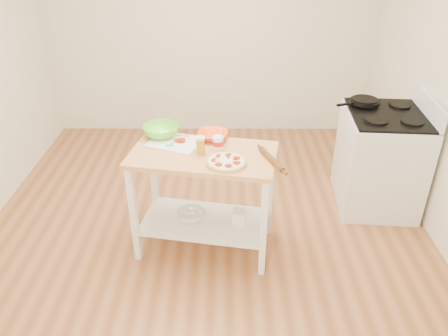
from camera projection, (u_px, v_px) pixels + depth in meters
name	position (u px, v px, depth m)	size (l,w,h in m)	color
room_shell	(202.00, 89.00, 3.26)	(4.04, 4.54, 2.74)	#9F643A
prep_island	(204.00, 181.00, 3.46)	(1.20, 0.79, 0.90)	tan
gas_stove	(380.00, 159.00, 4.14)	(0.76, 0.86, 1.11)	white
skillet	(364.00, 102.00, 4.07)	(0.42, 0.28, 0.03)	black
pizza	(226.00, 162.00, 3.18)	(0.30, 0.30, 0.05)	#E1B760
cutting_board	(175.00, 142.00, 3.49)	(0.48, 0.42, 0.04)	white
spatula	(174.00, 143.00, 3.44)	(0.13, 0.11, 0.01)	#3FB3B1
knife	(168.00, 135.00, 3.57)	(0.27, 0.04, 0.01)	silver
orange_bowl	(213.00, 135.00, 3.54)	(0.25, 0.25, 0.06)	#FB5118
green_bowl	(161.00, 131.00, 3.57)	(0.29, 0.29, 0.09)	#69D633
beer_pint	(201.00, 145.00, 3.29)	(0.07, 0.07, 0.14)	#B97F1A
yogurt_tub	(218.00, 143.00, 3.37)	(0.09, 0.09, 0.19)	white
rolling_pin	(271.00, 159.00, 3.20)	(0.04, 0.04, 0.36)	#5C3715
shelf_glass_bowl	(191.00, 215.00, 3.66)	(0.24, 0.24, 0.07)	silver
shelf_bin	(239.00, 216.00, 3.61)	(0.11, 0.11, 0.11)	white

